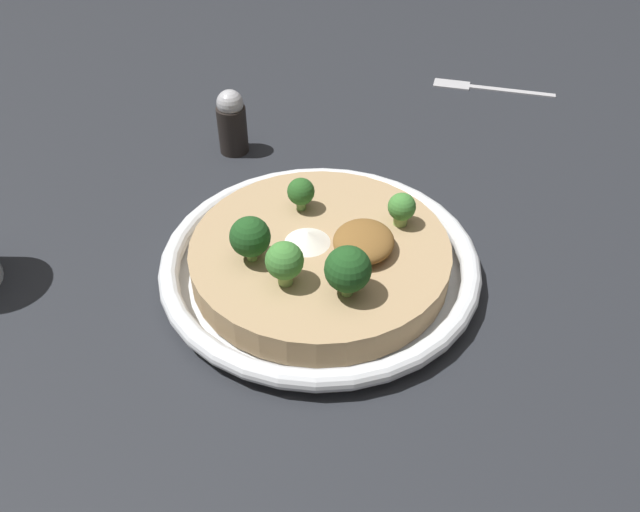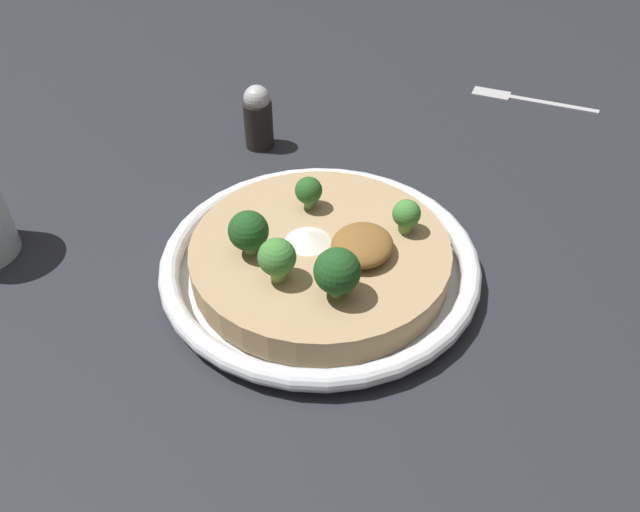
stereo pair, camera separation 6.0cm
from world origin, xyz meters
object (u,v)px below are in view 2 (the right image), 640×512
Objects in this scene: pepper_shaker at (258,117)px; risotto_bowl at (320,260)px; broccoli_back at (248,231)px; broccoli_right at (309,191)px; broccoli_back_left at (277,258)px; broccoli_front_right at (406,215)px; broccoli_front_left at (337,272)px; fork_utensil at (520,98)px.

risotto_bowl is at bearing -142.15° from pepper_shaker.
broccoli_back is 0.55× the size of pepper_shaker.
risotto_bowl is 0.25m from pepper_shaker.
broccoli_right is 0.11m from broccoli_back_left.
broccoli_back_left is (-0.11, 0.09, 0.01)m from broccoli_front_right.
broccoli_back is 0.93× the size of broccoli_front_left.
broccoli_front_left reaches higher than broccoli_back.
broccoli_front_left is at bearing 80.21° from fork_utensil.
fork_utensil is (0.39, -0.17, -0.06)m from broccoli_right.
broccoli_front_right is at bearing -55.91° from risotto_bowl.
pepper_shaker is (0.15, 0.22, -0.02)m from broccoli_front_right.
broccoli_front_right and broccoli_right have the same top height.
risotto_bowl is 1.76× the size of fork_utensil.
pepper_shaker is at bearing 39.87° from broccoli_right.
broccoli_back is at bearing 74.70° from broccoli_front_left.
broccoli_back is 0.25m from pepper_shaker.
broccoli_right is 0.20× the size of fork_utensil.
broccoli_back_left is 0.29m from pepper_shaker.
broccoli_front_right is 0.81× the size of broccoli_back_left.
broccoli_back_left is 0.88× the size of broccoli_front_left.
risotto_bowl is 0.08m from broccoli_back_left.
broccoli_right is 0.09m from broccoli_back.
broccoli_front_left reaches higher than risotto_bowl.
broccoli_front_left is at bearing -148.06° from risotto_bowl.
pepper_shaker is at bearing 41.46° from fork_utensil.
broccoli_front_left reaches higher than broccoli_right.
broccoli_front_left is (-0.11, 0.03, 0.01)m from broccoli_front_right.
broccoli_front_right is at bearing -57.25° from broccoli_back.
pepper_shaker reaches higher than risotto_bowl.
pepper_shaker reaches higher than broccoli_front_right.
broccoli_front_right is 0.27m from pepper_shaker.
risotto_bowl reaches higher than fork_utensil.
broccoli_front_right is 0.71× the size of broccoli_front_left.
broccoli_front_left is at bearing 162.88° from broccoli_front_right.
pepper_shaker reaches higher than broccoli_right.
broccoli_front_left is (-0.11, -0.07, 0.01)m from broccoli_right.
broccoli_front_right is 0.20× the size of fork_utensil.
broccoli_right is (0.05, 0.03, 0.04)m from risotto_bowl.
fork_utensil is at bearing -50.61° from pepper_shaker.
broccoli_back reaches higher than risotto_bowl.
broccoli_back_left reaches higher than fork_utensil.
broccoli_back reaches higher than broccoli_back_left.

